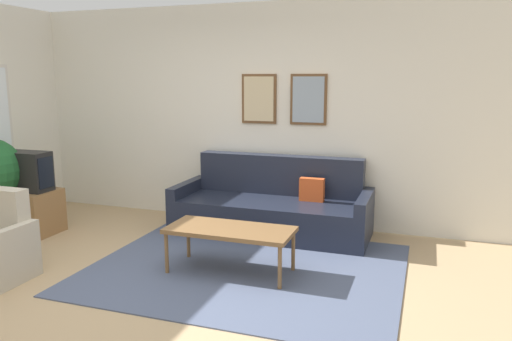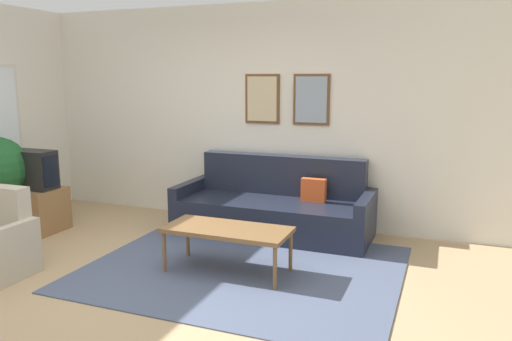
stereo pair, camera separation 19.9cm
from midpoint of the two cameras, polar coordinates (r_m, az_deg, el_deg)
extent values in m
plane|color=tan|center=(4.50, -15.82, -13.53)|extent=(16.00, 16.00, 0.00)
cube|color=#4C5670|center=(4.87, -2.35, -11.11)|extent=(2.91, 2.35, 0.01)
cube|color=silver|center=(6.35, -3.33, 6.43)|extent=(8.00, 0.06, 2.70)
cube|color=brown|center=(6.17, -0.58, 8.19)|extent=(0.44, 0.03, 0.60)
cube|color=#CCB78E|center=(6.16, -0.63, 8.18)|extent=(0.38, 0.01, 0.54)
cube|color=brown|center=(5.99, 5.06, 8.08)|extent=(0.44, 0.03, 0.60)
cube|color=#8999A8|center=(5.98, 5.02, 8.07)|extent=(0.38, 0.01, 0.54)
cube|color=#1E2333|center=(5.84, 0.74, -5.34)|extent=(2.02, 0.90, 0.41)
cube|color=#1E2333|center=(6.06, 1.80, -0.46)|extent=(2.02, 0.20, 0.47)
cube|color=#1E2333|center=(6.23, -8.67, -3.78)|extent=(0.12, 0.90, 0.55)
cube|color=#1E2333|center=(5.59, 11.28, -5.54)|extent=(0.12, 0.90, 0.55)
cube|color=#D15123|center=(5.74, 5.42, -2.26)|extent=(0.28, 0.10, 0.28)
cube|color=brown|center=(4.66, -4.21, -6.81)|extent=(1.18, 0.53, 0.04)
cylinder|color=brown|center=(4.78, -11.38, -9.30)|extent=(0.04, 0.04, 0.40)
cylinder|color=brown|center=(4.35, 1.40, -11.10)|extent=(0.04, 0.04, 0.40)
cylinder|color=brown|center=(5.15, -8.84, -7.76)|extent=(0.04, 0.04, 0.40)
cylinder|color=brown|center=(4.75, 3.07, -9.21)|extent=(0.04, 0.04, 0.40)
cube|color=olive|center=(6.51, -25.57, -4.25)|extent=(0.72, 0.52, 0.51)
cube|color=black|center=(6.41, -25.91, -0.04)|extent=(0.66, 0.28, 0.46)
cube|color=black|center=(6.19, -23.73, -0.23)|extent=(0.01, 0.23, 0.36)
cube|color=#B2A893|center=(4.90, -27.83, -9.05)|extent=(0.09, 0.76, 0.52)
cylinder|color=#935638|center=(6.79, -25.98, -5.02)|extent=(0.21, 0.21, 0.21)
cylinder|color=#51381E|center=(6.75, -26.11, -3.47)|extent=(0.04, 0.04, 0.17)
sphere|color=#337A38|center=(6.68, -26.33, -0.82)|extent=(0.55, 0.55, 0.55)
camera|label=1|loc=(0.10, -91.10, -0.20)|focal=35.00mm
camera|label=2|loc=(0.10, 88.90, 0.20)|focal=35.00mm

